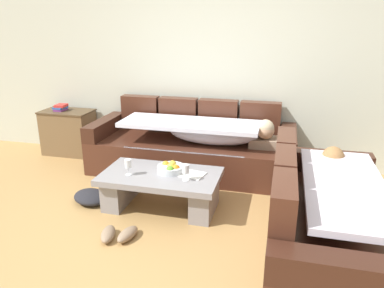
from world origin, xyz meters
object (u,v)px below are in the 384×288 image
object	(u,v)px
wine_glass_near_right	(186,170)
wine_glass_near_left	(128,164)
pair_of_shoes	(118,234)
couch_along_wall	(195,147)
fruit_bowl	(171,168)
crumpled_garment	(90,197)
open_magazine	(190,174)
book_stack_on_cabinet	(61,107)
coffee_table	(161,186)
side_cabinet	(69,132)
couch_near_window	(327,221)

from	to	relation	value
wine_glass_near_right	wine_glass_near_left	bearing A→B (deg)	-179.17
pair_of_shoes	couch_along_wall	bearing A→B (deg)	80.25
fruit_bowl	crumpled_garment	world-z (taller)	fruit_bowl
pair_of_shoes	crumpled_garment	bearing A→B (deg)	135.59
wine_glass_near_left	wine_glass_near_right	distance (m)	0.59
fruit_bowl	wine_glass_near_right	xyz separation A→B (m)	(0.20, -0.17, 0.07)
couch_along_wall	pair_of_shoes	size ratio (longest dim) A/B	7.34
wine_glass_near_left	open_magazine	bearing A→B (deg)	14.76
wine_glass_near_left	book_stack_on_cabinet	bearing A→B (deg)	139.92
fruit_bowl	couch_along_wall	bearing A→B (deg)	89.13
wine_glass_near_left	open_magazine	distance (m)	0.63
wine_glass_near_left	pair_of_shoes	world-z (taller)	wine_glass_near_left
wine_glass_near_right	coffee_table	bearing A→B (deg)	160.61
side_cabinet	pair_of_shoes	size ratio (longest dim) A/B	2.07
coffee_table	pair_of_shoes	size ratio (longest dim) A/B	3.45
fruit_bowl	crumpled_garment	bearing A→B (deg)	-170.68
fruit_bowl	side_cabinet	world-z (taller)	side_cabinet
book_stack_on_cabinet	pair_of_shoes	distance (m)	2.67
crumpled_garment	open_magazine	bearing A→B (deg)	6.67
fruit_bowl	wine_glass_near_right	distance (m)	0.27
book_stack_on_cabinet	crumpled_garment	world-z (taller)	book_stack_on_cabinet
open_magazine	side_cabinet	bearing A→B (deg)	162.21
open_magazine	crumpled_garment	xyz separation A→B (m)	(-1.08, -0.13, -0.33)
couch_near_window	open_magazine	size ratio (longest dim) A/B	7.05
wine_glass_near_right	crumpled_garment	distance (m)	1.16
couch_near_window	fruit_bowl	world-z (taller)	couch_near_window
book_stack_on_cabinet	pair_of_shoes	xyz separation A→B (m)	(1.74, -1.92, -0.64)
couch_along_wall	wine_glass_near_left	distance (m)	1.23
open_magazine	fruit_bowl	bearing A→B (deg)	-172.68
couch_along_wall	couch_near_window	bearing A→B (deg)	-46.30
wine_glass_near_left	book_stack_on_cabinet	xyz separation A→B (m)	(-1.63, 1.37, 0.19)
couch_near_window	wine_glass_near_right	xyz separation A→B (m)	(-1.27, 0.38, 0.16)
wine_glass_near_right	open_magazine	size ratio (longest dim) A/B	0.59
wine_glass_near_left	book_stack_on_cabinet	distance (m)	2.14
fruit_bowl	book_stack_on_cabinet	distance (m)	2.36
wine_glass_near_right	couch_near_window	bearing A→B (deg)	-16.82
coffee_table	side_cabinet	bearing A→B (deg)	145.60
wine_glass_near_right	couch_along_wall	bearing A→B (deg)	99.35
wine_glass_near_right	pair_of_shoes	distance (m)	0.86
wine_glass_near_right	pair_of_shoes	xyz separation A→B (m)	(-0.48, -0.55, -0.45)
couch_along_wall	crumpled_garment	bearing A→B (deg)	-128.25
coffee_table	wine_glass_near_left	distance (m)	0.41
couch_along_wall	coffee_table	bearing A→B (deg)	-95.73
pair_of_shoes	crumpled_garment	distance (m)	0.83
side_cabinet	crumpled_garment	distance (m)	1.74
couch_along_wall	couch_near_window	distance (m)	2.11
coffee_table	crumpled_garment	xyz separation A→B (m)	(-0.78, -0.08, -0.18)
couch_along_wall	pair_of_shoes	world-z (taller)	couch_along_wall
book_stack_on_cabinet	pair_of_shoes	bearing A→B (deg)	-47.71
coffee_table	book_stack_on_cabinet	size ratio (longest dim) A/B	6.09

